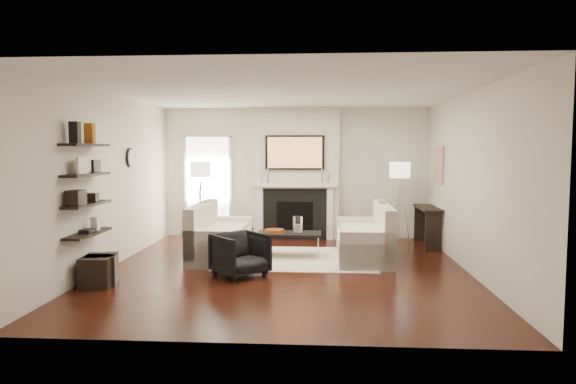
# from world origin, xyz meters

# --- Properties ---
(room_envelope) EXTENTS (6.00, 6.00, 6.00)m
(room_envelope) POSITION_xyz_m (0.00, 0.00, 1.35)
(room_envelope) COLOR black
(room_envelope) RESTS_ON ground
(chimney_breast) EXTENTS (1.80, 0.25, 2.70)m
(chimney_breast) POSITION_xyz_m (0.00, 2.88, 1.35)
(chimney_breast) COLOR silver
(chimney_breast) RESTS_ON floor
(fireplace_surround) EXTENTS (1.30, 0.02, 1.04)m
(fireplace_surround) POSITION_xyz_m (0.00, 2.74, 0.52)
(fireplace_surround) COLOR black
(fireplace_surround) RESTS_ON floor
(firebox) EXTENTS (0.75, 0.02, 0.65)m
(firebox) POSITION_xyz_m (0.00, 2.73, 0.45)
(firebox) COLOR black
(firebox) RESTS_ON floor
(mantel_pilaster_l) EXTENTS (0.12, 0.08, 1.10)m
(mantel_pilaster_l) POSITION_xyz_m (-0.72, 2.71, 0.55)
(mantel_pilaster_l) COLOR white
(mantel_pilaster_l) RESTS_ON floor
(mantel_pilaster_r) EXTENTS (0.12, 0.08, 1.10)m
(mantel_pilaster_r) POSITION_xyz_m (0.72, 2.71, 0.55)
(mantel_pilaster_r) COLOR white
(mantel_pilaster_r) RESTS_ON floor
(mantel_shelf) EXTENTS (1.70, 0.18, 0.07)m
(mantel_shelf) POSITION_xyz_m (0.00, 2.69, 1.12)
(mantel_shelf) COLOR white
(mantel_shelf) RESTS_ON chimney_breast
(tv_body) EXTENTS (1.20, 0.06, 0.70)m
(tv_body) POSITION_xyz_m (0.00, 2.71, 1.78)
(tv_body) COLOR black
(tv_body) RESTS_ON chimney_breast
(tv_screen) EXTENTS (1.10, 0.00, 0.62)m
(tv_screen) POSITION_xyz_m (0.00, 2.68, 1.78)
(tv_screen) COLOR #BF723F
(tv_screen) RESTS_ON tv_body
(candlestick_l_tall) EXTENTS (0.04, 0.04, 0.30)m
(candlestick_l_tall) POSITION_xyz_m (-0.55, 2.70, 1.30)
(candlestick_l_tall) COLOR silver
(candlestick_l_tall) RESTS_ON mantel_shelf
(candlestick_l_short) EXTENTS (0.04, 0.04, 0.24)m
(candlestick_l_short) POSITION_xyz_m (-0.68, 2.70, 1.27)
(candlestick_l_short) COLOR silver
(candlestick_l_short) RESTS_ON mantel_shelf
(candlestick_r_tall) EXTENTS (0.04, 0.04, 0.30)m
(candlestick_r_tall) POSITION_xyz_m (0.55, 2.70, 1.30)
(candlestick_r_tall) COLOR silver
(candlestick_r_tall) RESTS_ON mantel_shelf
(candlestick_r_short) EXTENTS (0.04, 0.04, 0.24)m
(candlestick_r_short) POSITION_xyz_m (0.68, 2.70, 1.27)
(candlestick_r_short) COLOR silver
(candlestick_r_short) RESTS_ON mantel_shelf
(hallway_panel) EXTENTS (0.90, 0.02, 2.10)m
(hallway_panel) POSITION_xyz_m (-1.85, 2.98, 1.05)
(hallway_panel) COLOR white
(hallway_panel) RESTS_ON floor
(door_trim_l) EXTENTS (0.06, 0.06, 2.16)m
(door_trim_l) POSITION_xyz_m (-2.33, 2.96, 1.05)
(door_trim_l) COLOR white
(door_trim_l) RESTS_ON floor
(door_trim_r) EXTENTS (0.06, 0.06, 2.16)m
(door_trim_r) POSITION_xyz_m (-1.37, 2.96, 1.05)
(door_trim_r) COLOR white
(door_trim_r) RESTS_ON floor
(door_trim_top) EXTENTS (1.02, 0.06, 0.06)m
(door_trim_top) POSITION_xyz_m (-1.85, 2.96, 2.13)
(door_trim_top) COLOR white
(door_trim_top) RESTS_ON wall_back
(rug) EXTENTS (2.60, 2.00, 0.01)m
(rug) POSITION_xyz_m (0.13, 0.84, 0.01)
(rug) COLOR beige
(rug) RESTS_ON floor
(loveseat_left_base) EXTENTS (0.85, 1.80, 0.42)m
(loveseat_left_base) POSITION_xyz_m (-1.15, 0.82, 0.21)
(loveseat_left_base) COLOR beige
(loveseat_left_base) RESTS_ON floor
(loveseat_left_back) EXTENTS (0.18, 1.80, 0.80)m
(loveseat_left_back) POSITION_xyz_m (-1.48, 0.82, 0.53)
(loveseat_left_back) COLOR beige
(loveseat_left_back) RESTS_ON floor
(loveseat_left_arm_n) EXTENTS (0.85, 0.18, 0.60)m
(loveseat_left_arm_n) POSITION_xyz_m (-1.15, 0.01, 0.30)
(loveseat_left_arm_n) COLOR beige
(loveseat_left_arm_n) RESTS_ON floor
(loveseat_left_arm_s) EXTENTS (0.85, 0.18, 0.60)m
(loveseat_left_arm_s) POSITION_xyz_m (-1.15, 1.63, 0.30)
(loveseat_left_arm_s) COLOR beige
(loveseat_left_arm_s) RESTS_ON floor
(loveseat_left_cushion) EXTENTS (0.63, 1.44, 0.10)m
(loveseat_left_cushion) POSITION_xyz_m (-1.10, 0.82, 0.47)
(loveseat_left_cushion) COLOR beige
(loveseat_left_cushion) RESTS_ON loveseat_left_base
(pillow_left_orange) EXTENTS (0.10, 0.42, 0.42)m
(pillow_left_orange) POSITION_xyz_m (-1.48, 1.12, 0.73)
(pillow_left_orange) COLOR #985512
(pillow_left_orange) RESTS_ON loveseat_left_cushion
(pillow_left_charcoal) EXTENTS (0.10, 0.40, 0.40)m
(pillow_left_charcoal) POSITION_xyz_m (-1.48, 0.52, 0.72)
(pillow_left_charcoal) COLOR black
(pillow_left_charcoal) RESTS_ON loveseat_left_cushion
(loveseat_right_base) EXTENTS (0.85, 1.80, 0.42)m
(loveseat_right_base) POSITION_xyz_m (1.25, 0.86, 0.21)
(loveseat_right_base) COLOR beige
(loveseat_right_base) RESTS_ON floor
(loveseat_right_back) EXTENTS (0.18, 1.80, 0.80)m
(loveseat_right_back) POSITION_xyz_m (1.59, 0.86, 0.53)
(loveseat_right_back) COLOR beige
(loveseat_right_back) RESTS_ON floor
(loveseat_right_arm_n) EXTENTS (0.85, 0.18, 0.60)m
(loveseat_right_arm_n) POSITION_xyz_m (1.25, 0.05, 0.30)
(loveseat_right_arm_n) COLOR beige
(loveseat_right_arm_n) RESTS_ON floor
(loveseat_right_arm_s) EXTENTS (0.85, 0.18, 0.60)m
(loveseat_right_arm_s) POSITION_xyz_m (1.25, 1.67, 0.30)
(loveseat_right_arm_s) COLOR beige
(loveseat_right_arm_s) RESTS_ON floor
(loveseat_right_cushion) EXTENTS (0.63, 1.44, 0.10)m
(loveseat_right_cushion) POSITION_xyz_m (1.20, 0.86, 0.47)
(loveseat_right_cushion) COLOR beige
(loveseat_right_cushion) RESTS_ON loveseat_right_base
(pillow_right_orange) EXTENTS (0.10, 0.42, 0.42)m
(pillow_right_orange) POSITION_xyz_m (1.59, 1.16, 0.73)
(pillow_right_orange) COLOR #985512
(pillow_right_orange) RESTS_ON loveseat_right_cushion
(pillow_right_charcoal) EXTENTS (0.10, 0.40, 0.40)m
(pillow_right_charcoal) POSITION_xyz_m (1.59, 0.56, 0.72)
(pillow_right_charcoal) COLOR black
(pillow_right_charcoal) RESTS_ON loveseat_right_cushion
(coffee_table) EXTENTS (1.10, 0.55, 0.04)m
(coffee_table) POSITION_xyz_m (-0.01, 0.98, 0.40)
(coffee_table) COLOR black
(coffee_table) RESTS_ON floor
(coffee_leg_nw) EXTENTS (0.02, 0.02, 0.38)m
(coffee_leg_nw) POSITION_xyz_m (-0.51, 0.76, 0.19)
(coffee_leg_nw) COLOR silver
(coffee_leg_nw) RESTS_ON floor
(coffee_leg_ne) EXTENTS (0.02, 0.02, 0.38)m
(coffee_leg_ne) POSITION_xyz_m (0.49, 0.76, 0.19)
(coffee_leg_ne) COLOR silver
(coffee_leg_ne) RESTS_ON floor
(coffee_leg_sw) EXTENTS (0.02, 0.02, 0.38)m
(coffee_leg_sw) POSITION_xyz_m (-0.51, 1.20, 0.19)
(coffee_leg_sw) COLOR silver
(coffee_leg_sw) RESTS_ON floor
(coffee_leg_se) EXTENTS (0.02, 0.02, 0.38)m
(coffee_leg_se) POSITION_xyz_m (0.49, 1.20, 0.19)
(coffee_leg_se) COLOR silver
(coffee_leg_se) RESTS_ON floor
(hurricane_glass) EXTENTS (0.16, 0.16, 0.28)m
(hurricane_glass) POSITION_xyz_m (0.14, 0.98, 0.56)
(hurricane_glass) COLOR white
(hurricane_glass) RESTS_ON coffee_table
(hurricane_candle) EXTENTS (0.09, 0.09, 0.14)m
(hurricane_candle) POSITION_xyz_m (0.14, 0.98, 0.50)
(hurricane_candle) COLOR white
(hurricane_candle) RESTS_ON coffee_table
(copper_bowl) EXTENTS (0.34, 0.34, 0.06)m
(copper_bowl) POSITION_xyz_m (-0.26, 0.98, 0.45)
(copper_bowl) COLOR #B9571E
(copper_bowl) RESTS_ON coffee_table
(armchair) EXTENTS (0.92, 0.92, 0.69)m
(armchair) POSITION_xyz_m (-0.63, -0.39, 0.35)
(armchair) COLOR black
(armchair) RESTS_ON floor
(lamp_left_post) EXTENTS (0.02, 0.02, 1.20)m
(lamp_left_post) POSITION_xyz_m (-1.85, 2.29, 0.60)
(lamp_left_post) COLOR silver
(lamp_left_post) RESTS_ON floor
(lamp_left_shade) EXTENTS (0.40, 0.40, 0.30)m
(lamp_left_shade) POSITION_xyz_m (-1.85, 2.29, 1.45)
(lamp_left_shade) COLOR white
(lamp_left_shade) RESTS_ON lamp_left_post
(lamp_left_leg_a) EXTENTS (0.25, 0.02, 1.23)m
(lamp_left_leg_a) POSITION_xyz_m (-1.74, 2.29, 0.60)
(lamp_left_leg_a) COLOR silver
(lamp_left_leg_a) RESTS_ON floor
(lamp_left_leg_b) EXTENTS (0.14, 0.22, 1.23)m
(lamp_left_leg_b) POSITION_xyz_m (-1.91, 2.39, 0.60)
(lamp_left_leg_b) COLOR silver
(lamp_left_leg_b) RESTS_ON floor
(lamp_left_leg_c) EXTENTS (0.14, 0.22, 1.23)m
(lamp_left_leg_c) POSITION_xyz_m (-1.91, 2.20, 0.60)
(lamp_left_leg_c) COLOR silver
(lamp_left_leg_c) RESTS_ON floor
(lamp_right_post) EXTENTS (0.02, 0.02, 1.20)m
(lamp_right_post) POSITION_xyz_m (2.05, 2.28, 0.60)
(lamp_right_post) COLOR silver
(lamp_right_post) RESTS_ON floor
(lamp_right_shade) EXTENTS (0.40, 0.40, 0.30)m
(lamp_right_shade) POSITION_xyz_m (2.05, 2.28, 1.45)
(lamp_right_shade) COLOR white
(lamp_right_shade) RESTS_ON lamp_right_post
(lamp_right_leg_a) EXTENTS (0.25, 0.02, 1.23)m
(lamp_right_leg_a) POSITION_xyz_m (2.16, 2.28, 0.60)
(lamp_right_leg_a) COLOR silver
(lamp_right_leg_a) RESTS_ON floor
(lamp_right_leg_b) EXTENTS (0.14, 0.22, 1.23)m
(lamp_right_leg_b) POSITION_xyz_m (2.00, 2.38, 0.60)
(lamp_right_leg_b) COLOR silver
(lamp_right_leg_b) RESTS_ON floor
(lamp_right_leg_c) EXTENTS (0.14, 0.22, 1.23)m
(lamp_right_leg_c) POSITION_xyz_m (1.99, 2.19, 0.60)
(lamp_right_leg_c) COLOR silver
(lamp_right_leg_c) RESTS_ON floor
(console_top) EXTENTS (0.35, 1.20, 0.04)m
(console_top) POSITION_xyz_m (2.57, 2.17, 0.73)
(console_top) COLOR black
(console_top) RESTS_ON floor
(console_leg_n) EXTENTS (0.30, 0.04, 0.71)m
(console_leg_n) POSITION_xyz_m (2.57, 1.62, 0.35)
(console_leg_n) COLOR black
(console_leg_n) RESTS_ON floor
(console_leg_s) EXTENTS (0.30, 0.04, 0.71)m
(console_leg_s) POSITION_xyz_m (2.57, 2.72, 0.35)
(console_leg_s) COLOR black
(console_leg_s) RESTS_ON floor
(wall_art) EXTENTS (0.03, 0.70, 0.70)m
(wall_art) POSITION_xyz_m (2.73, 2.05, 1.55)
(wall_art) COLOR tan
(wall_art) RESTS_ON wall_right
(shelf_bottom) EXTENTS (0.25, 1.00, 0.03)m
(shelf_bottom) POSITION_xyz_m (-2.62, -1.00, 0.70)
(shelf_bottom) COLOR black
(shelf_bottom) RESTS_ON wall_left
(shelf_lower) EXTENTS (0.25, 1.00, 0.04)m
(shelf_lower) POSITION_xyz_m (-2.62, -1.00, 1.10)
(shelf_lower) COLOR black
(shelf_lower) RESTS_ON wall_left
(shelf_upper) EXTENTS (0.25, 1.00, 0.04)m
(shelf_upper) POSITION_xyz_m (-2.62, -1.00, 1.50)
(shelf_upper) COLOR black
(shelf_upper) RESTS_ON wall_left
(shelf_top) EXTENTS (0.25, 1.00, 0.04)m
(shelf_top) POSITION_xyz_m (-2.62, -1.00, 1.90)
(shelf_top) COLOR black
(shelf_top) RESTS_ON wall_left
(decor_magfile_a) EXTENTS (0.12, 0.10, 0.28)m
(decor_magfile_a) POSITION_xyz_m (-2.62, -1.28, 2.06)
(decor_magfile_a) COLOR black
(decor_magfile_a) RESTS_ON shelf_top
(decor_magfile_b) EXTENTS (0.12, 0.10, 0.28)m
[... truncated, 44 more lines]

